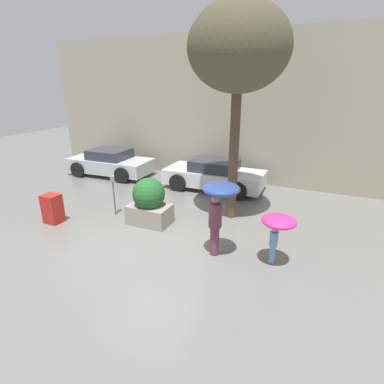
# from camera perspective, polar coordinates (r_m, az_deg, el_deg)

# --- Properties ---
(ground_plane) EXTENTS (40.00, 40.00, 0.00)m
(ground_plane) POSITION_cam_1_polar(r_m,az_deg,el_deg) (8.20, -8.35, -9.87)
(ground_plane) COLOR slate
(building_facade) EXTENTS (18.00, 0.30, 6.00)m
(building_facade) POSITION_cam_1_polar(r_m,az_deg,el_deg) (13.08, 6.88, 15.24)
(building_facade) COLOR #9E937F
(building_facade) RESTS_ON ground
(planter_box) EXTENTS (1.27, 0.97, 1.44)m
(planter_box) POSITION_cam_1_polar(r_m,az_deg,el_deg) (9.08, -8.15, -1.92)
(planter_box) COLOR gray
(planter_box) RESTS_ON ground
(person_adult) EXTENTS (0.88, 0.88, 1.91)m
(person_adult) POSITION_cam_1_polar(r_m,az_deg,el_deg) (7.03, 5.19, -1.72)
(person_adult) COLOR brown
(person_adult) RESTS_ON ground
(person_child) EXTENTS (0.79, 0.79, 1.25)m
(person_child) POSITION_cam_1_polar(r_m,az_deg,el_deg) (7.10, 16.12, -5.91)
(person_child) COLOR #669ED1
(person_child) RESTS_ON ground
(parked_car_near) EXTENTS (3.95, 1.95, 1.21)m
(parked_car_near) POSITION_cam_1_polar(r_m,az_deg,el_deg) (12.12, 4.26, 3.27)
(parked_car_near) COLOR silver
(parked_car_near) RESTS_ON ground
(parked_car_far) EXTENTS (3.91, 2.05, 1.21)m
(parked_car_far) POSITION_cam_1_polar(r_m,az_deg,el_deg) (14.48, -15.25, 5.40)
(parked_car_far) COLOR #B7BCC1
(parked_car_far) RESTS_ON ground
(street_tree) EXTENTS (2.80, 2.80, 6.15)m
(street_tree) POSITION_cam_1_polar(r_m,az_deg,el_deg) (8.97, 8.91, 25.23)
(street_tree) COLOR brown
(street_tree) RESTS_ON ground
(parking_meter) EXTENTS (0.14, 0.14, 1.32)m
(parking_meter) POSITION_cam_1_polar(r_m,az_deg,el_deg) (9.82, -14.78, 0.88)
(parking_meter) COLOR #595B60
(parking_meter) RESTS_ON ground
(newspaper_box) EXTENTS (0.50, 0.44, 0.90)m
(newspaper_box) POSITION_cam_1_polar(r_m,az_deg,el_deg) (10.10, -25.02, -2.88)
(newspaper_box) COLOR #B2231E
(newspaper_box) RESTS_ON ground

